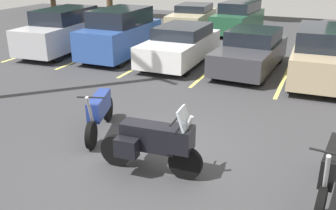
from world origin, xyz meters
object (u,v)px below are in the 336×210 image
(car_blue, at_px, (121,34))
(car_far_green, at_px, (239,18))
(motorcycle_third, at_px, (99,111))
(motorcycle_touring, at_px, (154,142))
(motorcycle_second, at_px, (330,170))
(car_white, at_px, (181,44))
(car_charcoal, at_px, (251,51))
(car_tan, at_px, (323,55))
(car_silver, at_px, (63,31))
(car_far_champagne, at_px, (193,17))

(car_blue, relative_size, car_far_green, 0.92)
(motorcycle_third, bearing_deg, car_far_green, 89.94)
(motorcycle_touring, xyz_separation_m, motorcycle_second, (3.14, 0.39, -0.09))
(car_white, bearing_deg, car_charcoal, 0.36)
(motorcycle_second, bearing_deg, car_tan, 93.16)
(motorcycle_third, relative_size, car_silver, 0.43)
(car_blue, relative_size, car_tan, 1.00)
(motorcycle_second, bearing_deg, car_charcoal, 110.82)
(motorcycle_second, xyz_separation_m, car_far_champagne, (-7.78, 14.86, 0.15))
(car_white, xyz_separation_m, car_tan, (5.30, -0.45, 0.17))
(car_white, height_order, car_far_champagne, car_white)
(car_blue, bearing_deg, car_far_green, 66.00)
(motorcycle_touring, relative_size, car_silver, 0.44)
(motorcycle_touring, xyz_separation_m, car_tan, (2.74, 7.56, 0.23))
(car_silver, xyz_separation_m, car_tan, (10.79, -0.12, -0.04))
(car_far_green, bearing_deg, car_silver, -128.87)
(motorcycle_touring, relative_size, car_tan, 0.49)
(motorcycle_third, bearing_deg, motorcycle_second, -8.04)
(motorcycle_second, distance_m, car_charcoal, 8.17)
(car_far_champagne, distance_m, car_far_green, 2.73)
(motorcycle_second, relative_size, car_silver, 0.46)
(car_far_champagne, bearing_deg, car_silver, -114.24)
(motorcycle_second, xyz_separation_m, car_charcoal, (-2.90, 7.64, 0.14))
(car_blue, distance_m, car_charcoal, 5.47)
(car_white, bearing_deg, car_silver, -176.60)
(car_blue, relative_size, car_charcoal, 0.95)
(motorcycle_third, xyz_separation_m, car_blue, (-3.29, 6.76, 0.42))
(car_far_green, bearing_deg, car_blue, -114.00)
(car_far_champagne, bearing_deg, car_charcoal, -55.95)
(car_far_champagne, bearing_deg, car_blue, -94.50)
(motorcycle_second, xyz_separation_m, car_blue, (-8.37, 7.47, 0.41))
(motorcycle_third, relative_size, car_far_champagne, 0.44)
(motorcycle_touring, height_order, motorcycle_second, motorcycle_touring)
(car_blue, height_order, car_white, car_blue)
(car_charcoal, height_order, car_far_green, car_far_green)
(motorcycle_second, xyz_separation_m, car_white, (-5.70, 7.62, 0.15))
(car_charcoal, bearing_deg, car_silver, -177.62)
(motorcycle_touring, height_order, car_far_champagne, motorcycle_touring)
(car_blue, height_order, car_charcoal, car_blue)
(motorcycle_third, height_order, car_white, car_white)
(car_white, height_order, car_charcoal, car_charcoal)
(motorcycle_third, xyz_separation_m, car_white, (-0.62, 6.90, 0.16))
(motorcycle_touring, relative_size, motorcycle_third, 1.01)
(car_blue, bearing_deg, car_far_champagne, 85.50)
(car_blue, bearing_deg, car_white, 3.10)
(car_far_champagne, bearing_deg, car_tan, -46.14)
(car_far_green, bearing_deg, motorcycle_touring, -82.82)
(car_charcoal, relative_size, car_far_champagne, 0.96)
(motorcycle_touring, height_order, car_blue, car_blue)
(car_blue, xyz_separation_m, car_tan, (7.97, -0.30, -0.09))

